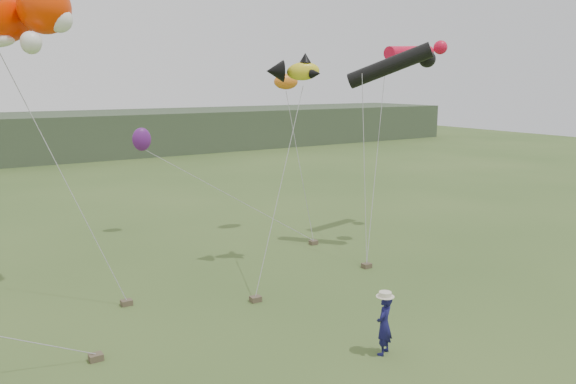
% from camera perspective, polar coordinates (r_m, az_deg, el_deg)
% --- Properties ---
extents(ground, '(120.00, 120.00, 0.00)m').
position_cam_1_polar(ground, '(16.76, 7.40, -13.48)').
color(ground, '#385123').
rests_on(ground, ground).
extents(headland, '(90.00, 13.00, 4.00)m').
position_cam_1_polar(headland, '(56.93, -25.60, 4.97)').
color(headland, '#2D3D28').
rests_on(headland, ground).
extents(festival_attendant, '(0.70, 0.61, 1.61)m').
position_cam_1_polar(festival_attendant, '(15.05, 9.74, -13.15)').
color(festival_attendant, '#14134A').
rests_on(festival_attendant, ground).
extents(sandbag_anchors, '(10.96, 5.81, 0.17)m').
position_cam_1_polar(sandbag_anchors, '(19.47, -4.15, -9.54)').
color(sandbag_anchors, brown).
rests_on(sandbag_anchors, ground).
extents(fish_kite, '(2.17, 1.43, 1.05)m').
position_cam_1_polar(fish_kite, '(20.86, 0.50, 12.24)').
color(fish_kite, yellow).
rests_on(fish_kite, ground).
extents(tube_kites, '(5.67, 3.64, 2.13)m').
position_cam_1_polar(tube_kites, '(24.91, 11.81, 13.11)').
color(tube_kites, black).
rests_on(tube_kites, ground).
extents(misc_kites, '(6.79, 3.78, 3.45)m').
position_cam_1_polar(misc_kites, '(25.81, -7.05, 8.42)').
color(misc_kites, orange).
rests_on(misc_kites, ground).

